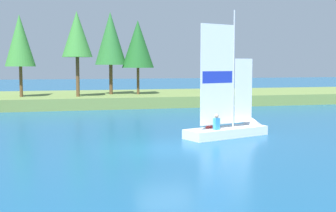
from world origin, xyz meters
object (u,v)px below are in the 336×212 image
object	(u,v)px
shoreline_tree_left	(20,41)
shoreline_tree_centre	(110,39)
shoreline_tree_right	(212,51)
shoreline_tree_midleft	(77,35)
sailboat	(237,126)
channel_buoy	(207,112)
shoreline_tree_midright	(138,44)

from	to	relation	value
shoreline_tree_left	shoreline_tree_centre	bearing A→B (deg)	12.27
shoreline_tree_left	shoreline_tree_right	bearing A→B (deg)	11.12
shoreline_tree_midleft	shoreline_tree_right	xyz separation A→B (m)	(13.65, 4.38, -1.13)
shoreline_tree_left	shoreline_tree_centre	distance (m)	7.96
shoreline_tree_right	shoreline_tree_centre	bearing A→B (deg)	-169.74
shoreline_tree_left	sailboat	world-z (taller)	shoreline_tree_left
shoreline_tree_midleft	shoreline_tree_centre	xyz separation A→B (m)	(3.12, 2.48, -0.16)
channel_buoy	shoreline_tree_midright	bearing A→B (deg)	106.81
shoreline_tree_midleft	channel_buoy	bearing A→B (deg)	-44.59
shoreline_tree_left	shoreline_tree_midleft	distance (m)	4.75
shoreline_tree_right	channel_buoy	bearing A→B (deg)	-111.15
shoreline_tree_centre	shoreline_tree_midleft	bearing A→B (deg)	-141.52
channel_buoy	shoreline_tree_midleft	bearing A→B (deg)	135.41
shoreline_tree_midleft	shoreline_tree_right	world-z (taller)	shoreline_tree_midleft
shoreline_tree_midright	channel_buoy	bearing A→B (deg)	-73.19
shoreline_tree_centre	shoreline_tree_midright	size ratio (longest dim) A/B	1.11
shoreline_tree_midleft	channel_buoy	size ratio (longest dim) A/B	14.43
shoreline_tree_midleft	channel_buoy	world-z (taller)	shoreline_tree_midleft
shoreline_tree_midleft	shoreline_tree_midright	world-z (taller)	shoreline_tree_midleft
shoreline_tree_midleft	shoreline_tree_right	size ratio (longest dim) A/B	1.24
shoreline_tree_left	shoreline_tree_right	distance (m)	18.67
shoreline_tree_right	shoreline_tree_left	bearing A→B (deg)	-168.88
shoreline_tree_right	channel_buoy	distance (m)	14.66
shoreline_tree_midleft	shoreline_tree_centre	size ratio (longest dim) A/B	0.96
shoreline_tree_midleft	sailboat	distance (m)	19.63
shoreline_tree_midright	shoreline_tree_left	bearing A→B (deg)	-174.21
shoreline_tree_midleft	shoreline_tree_centre	world-z (taller)	shoreline_tree_centre
shoreline_tree_centre	shoreline_tree_right	distance (m)	10.75
shoreline_tree_right	shoreline_tree_midright	bearing A→B (deg)	-162.47
channel_buoy	sailboat	bearing A→B (deg)	-99.21
shoreline_tree_midleft	shoreline_tree_midright	bearing A→B (deg)	18.20
sailboat	channel_buoy	world-z (taller)	sailboat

